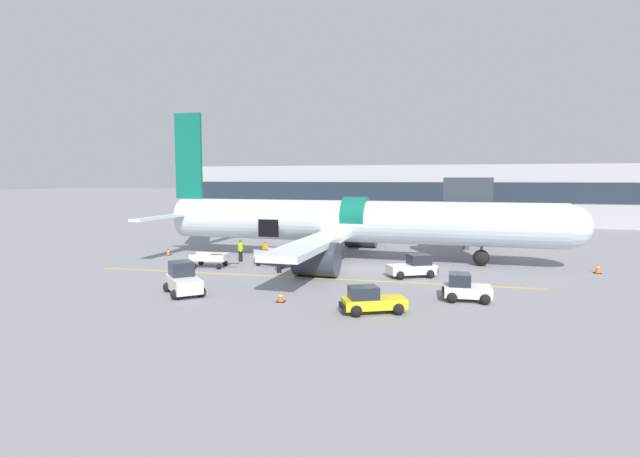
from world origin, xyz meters
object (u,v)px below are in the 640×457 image
(airplane, at_px, (350,223))
(baggage_cart_queued, at_px, (211,260))
(baggage_tug_lead, at_px, (183,280))
(ground_crew_loader_a, at_px, (265,250))
(baggage_tug_rear, at_px, (371,301))
(baggage_cart_loading, at_px, (278,258))
(ground_crew_helper, at_px, (279,260))
(baggage_tug_mid, at_px, (465,289))
(ground_crew_loader_b, at_px, (241,250))
(ground_crew_driver, at_px, (327,255))
(baggage_tug_spare, at_px, (413,267))
(ground_crew_supervisor, at_px, (313,254))

(airplane, height_order, baggage_cart_queued, airplane)
(airplane, xyz_separation_m, baggage_tug_lead, (-6.30, -14.20, -2.19))
(airplane, distance_m, ground_crew_loader_a, 7.03)
(baggage_tug_rear, height_order, baggage_cart_loading, baggage_tug_rear)
(baggage_tug_rear, bearing_deg, ground_crew_helper, 133.38)
(baggage_tug_mid, bearing_deg, ground_crew_loader_b, 154.41)
(baggage_tug_lead, relative_size, ground_crew_loader_a, 2.08)
(baggage_tug_lead, relative_size, baggage_tug_rear, 0.97)
(ground_crew_helper, bearing_deg, baggage_tug_mid, -20.24)
(ground_crew_loader_b, relative_size, ground_crew_driver, 0.95)
(baggage_tug_spare, height_order, ground_crew_helper, ground_crew_helper)
(baggage_tug_lead, relative_size, baggage_cart_queued, 0.89)
(baggage_tug_mid, distance_m, baggage_tug_rear, 5.82)
(baggage_tug_rear, distance_m, baggage_cart_loading, 14.06)
(airplane, distance_m, baggage_cart_queued, 11.13)
(ground_crew_loader_b, relative_size, ground_crew_helper, 1.00)
(ground_crew_loader_b, bearing_deg, baggage_cart_loading, -17.61)
(baggage_tug_rear, distance_m, ground_crew_helper, 11.55)
(baggage_tug_lead, distance_m, ground_crew_loader_b, 11.04)
(ground_crew_loader_a, relative_size, ground_crew_loader_b, 0.90)
(ground_crew_helper, bearing_deg, ground_crew_driver, 43.43)
(baggage_tug_spare, relative_size, baggage_cart_loading, 0.81)
(baggage_tug_mid, height_order, ground_crew_loader_b, ground_crew_loader_b)
(baggage_tug_lead, xyz_separation_m, ground_crew_loader_a, (-0.07, 12.13, 0.06))
(baggage_cart_queued, height_order, ground_crew_supervisor, ground_crew_supervisor)
(airplane, relative_size, ground_crew_loader_b, 19.70)
(baggage_tug_mid, relative_size, baggage_cart_queued, 0.72)
(ground_crew_loader_b, bearing_deg, airplane, 22.43)
(baggage_cart_queued, bearing_deg, ground_crew_loader_a, 58.31)
(airplane, bearing_deg, baggage_tug_mid, -51.88)
(baggage_tug_rear, xyz_separation_m, baggage_tug_spare, (1.07, 9.50, 0.07))
(airplane, distance_m, baggage_tug_lead, 15.69)
(ground_crew_loader_b, bearing_deg, ground_crew_loader_a, 37.56)
(ground_crew_loader_b, bearing_deg, baggage_tug_spare, -10.15)
(baggage_tug_mid, height_order, ground_crew_supervisor, ground_crew_supervisor)
(baggage_tug_mid, bearing_deg, baggage_cart_loading, 152.46)
(baggage_tug_spare, bearing_deg, baggage_tug_mid, -59.80)
(baggage_tug_spare, xyz_separation_m, ground_crew_loader_b, (-13.56, 2.43, 0.27))
(baggage_tug_spare, distance_m, baggage_cart_loading, 10.13)
(baggage_tug_lead, height_order, baggage_cart_queued, baggage_tug_lead)
(airplane, relative_size, ground_crew_driver, 18.64)
(baggage_tug_lead, bearing_deg, baggage_cart_loading, 79.18)
(baggage_tug_mid, distance_m, baggage_cart_queued, 18.55)
(baggage_tug_mid, height_order, baggage_tug_spare, baggage_tug_spare)
(airplane, height_order, ground_crew_supervisor, airplane)
(baggage_tug_lead, height_order, baggage_tug_mid, baggage_tug_lead)
(baggage_cart_loading, distance_m, ground_crew_supervisor, 2.65)
(baggage_tug_rear, distance_m, ground_crew_loader_a, 17.09)
(baggage_tug_lead, relative_size, baggage_tug_mid, 1.23)
(ground_crew_loader_a, distance_m, ground_crew_loader_b, 1.98)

